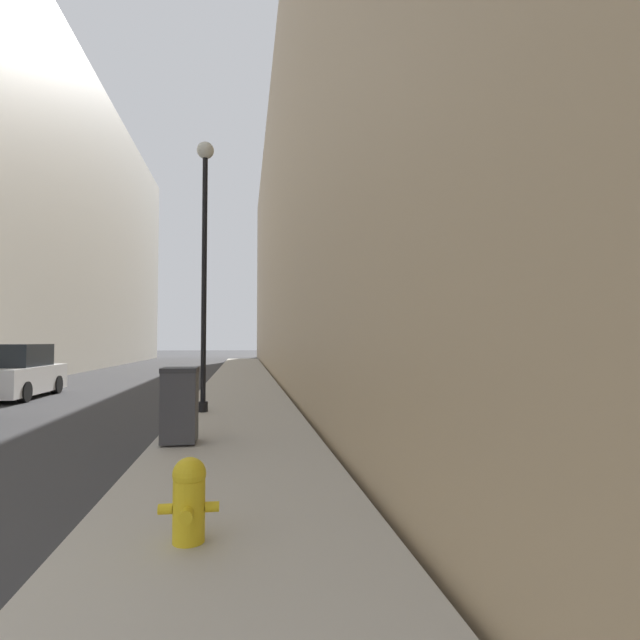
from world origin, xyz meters
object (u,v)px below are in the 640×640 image
at_px(fire_hydrant, 189,498).
at_px(lamppost, 205,239).
at_px(trash_bin, 180,405).
at_px(parked_sedan_near, 15,374).

height_order(fire_hydrant, lamppost, lamppost).
relative_size(trash_bin, parked_sedan_near, 0.29).
xyz_separation_m(trash_bin, parked_sedan_near, (-6.42, 9.10, 0.00)).
distance_m(fire_hydrant, lamppost, 9.03).
bearing_deg(fire_hydrant, parked_sedan_near, 117.69).
height_order(trash_bin, parked_sedan_near, parked_sedan_near).
xyz_separation_m(trash_bin, lamppost, (0.09, 3.83, 3.63)).
bearing_deg(lamppost, parked_sedan_near, 140.97).
bearing_deg(parked_sedan_near, lamppost, -39.03).
relative_size(fire_hydrant, lamppost, 0.11).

